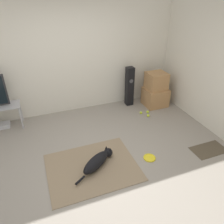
{
  "coord_description": "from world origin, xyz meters",
  "views": [
    {
      "loc": [
        -0.8,
        -2.78,
        2.7
      ],
      "look_at": [
        0.6,
        0.87,
        0.45
      ],
      "focal_mm": 35.0,
      "sensor_mm": 36.0,
      "label": 1
    }
  ],
  "objects_px": {
    "game_console": "(3,125)",
    "frisbee": "(149,158)",
    "cardboard_box_lower": "(155,97)",
    "tennis_ball_loose_on_carpet": "(148,115)",
    "floor_speaker": "(129,86)",
    "tennis_ball_by_boxes": "(148,112)",
    "dog": "(98,161)",
    "tennis_ball_near_speaker": "(141,113)",
    "cardboard_box_upper": "(156,81)"
  },
  "relations": [
    {
      "from": "game_console",
      "to": "frisbee",
      "type": "bearing_deg",
      "value": -39.09
    },
    {
      "from": "cardboard_box_lower",
      "to": "tennis_ball_loose_on_carpet",
      "type": "xyz_separation_m",
      "value": [
        -0.45,
        -0.48,
        -0.2
      ]
    },
    {
      "from": "floor_speaker",
      "to": "tennis_ball_by_boxes",
      "type": "relative_size",
      "value": 15.21
    },
    {
      "from": "dog",
      "to": "tennis_ball_by_boxes",
      "type": "relative_size",
      "value": 12.07
    },
    {
      "from": "frisbee",
      "to": "cardboard_box_lower",
      "type": "relative_size",
      "value": 0.4
    },
    {
      "from": "tennis_ball_near_speaker",
      "to": "cardboard_box_upper",
      "type": "bearing_deg",
      "value": 29.96
    },
    {
      "from": "dog",
      "to": "game_console",
      "type": "distance_m",
      "value": 2.49
    },
    {
      "from": "tennis_ball_near_speaker",
      "to": "game_console",
      "type": "bearing_deg",
      "value": 169.56
    },
    {
      "from": "dog",
      "to": "tennis_ball_by_boxes",
      "type": "height_order",
      "value": "dog"
    },
    {
      "from": "floor_speaker",
      "to": "tennis_ball_near_speaker",
      "type": "distance_m",
      "value": 0.75
    },
    {
      "from": "dog",
      "to": "tennis_ball_loose_on_carpet",
      "type": "bearing_deg",
      "value": 35.36
    },
    {
      "from": "frisbee",
      "to": "game_console",
      "type": "height_order",
      "value": "game_console"
    },
    {
      "from": "dog",
      "to": "tennis_ball_loose_on_carpet",
      "type": "relative_size",
      "value": 12.07
    },
    {
      "from": "tennis_ball_loose_on_carpet",
      "to": "game_console",
      "type": "bearing_deg",
      "value": 166.79
    },
    {
      "from": "tennis_ball_by_boxes",
      "to": "tennis_ball_loose_on_carpet",
      "type": "distance_m",
      "value": 0.17
    },
    {
      "from": "cardboard_box_upper",
      "to": "frisbee",
      "type": "bearing_deg",
      "value": -122.47
    },
    {
      "from": "dog",
      "to": "tennis_ball_by_boxes",
      "type": "bearing_deg",
      "value": 37.68
    },
    {
      "from": "floor_speaker",
      "to": "cardboard_box_upper",
      "type": "bearing_deg",
      "value": -23.54
    },
    {
      "from": "frisbee",
      "to": "cardboard_box_upper",
      "type": "distance_m",
      "value": 2.22
    },
    {
      "from": "tennis_ball_loose_on_carpet",
      "to": "game_console",
      "type": "xyz_separation_m",
      "value": [
        -3.22,
        0.75,
        0.01
      ]
    },
    {
      "from": "floor_speaker",
      "to": "tennis_ball_by_boxes",
      "type": "distance_m",
      "value": 0.8
    },
    {
      "from": "frisbee",
      "to": "tennis_ball_loose_on_carpet",
      "type": "bearing_deg",
      "value": 61.82
    },
    {
      "from": "tennis_ball_loose_on_carpet",
      "to": "cardboard_box_lower",
      "type": "bearing_deg",
      "value": 46.66
    },
    {
      "from": "frisbee",
      "to": "tennis_ball_near_speaker",
      "type": "bearing_deg",
      "value": 68.07
    },
    {
      "from": "tennis_ball_by_boxes",
      "to": "game_console",
      "type": "relative_size",
      "value": 0.22
    },
    {
      "from": "tennis_ball_by_boxes",
      "to": "game_console",
      "type": "bearing_deg",
      "value": 169.72
    },
    {
      "from": "dog",
      "to": "tennis_ball_by_boxes",
      "type": "xyz_separation_m",
      "value": [
        1.7,
        1.31,
        -0.09
      ]
    },
    {
      "from": "cardboard_box_lower",
      "to": "tennis_ball_near_speaker",
      "type": "relative_size",
      "value": 8.46
    },
    {
      "from": "cardboard_box_upper",
      "to": "cardboard_box_lower",
      "type": "bearing_deg",
      "value": -67.14
    },
    {
      "from": "dog",
      "to": "tennis_ball_loose_on_carpet",
      "type": "height_order",
      "value": "dog"
    },
    {
      "from": "cardboard_box_lower",
      "to": "dog",
      "type": "bearing_deg",
      "value": -141.84
    },
    {
      "from": "cardboard_box_upper",
      "to": "tennis_ball_loose_on_carpet",
      "type": "xyz_separation_m",
      "value": [
        -0.44,
        -0.49,
        -0.63
      ]
    },
    {
      "from": "tennis_ball_by_boxes",
      "to": "tennis_ball_loose_on_carpet",
      "type": "xyz_separation_m",
      "value": [
        -0.07,
        -0.16,
        0.0
      ]
    },
    {
      "from": "cardboard_box_lower",
      "to": "tennis_ball_loose_on_carpet",
      "type": "height_order",
      "value": "cardboard_box_lower"
    },
    {
      "from": "dog",
      "to": "cardboard_box_upper",
      "type": "distance_m",
      "value": 2.7
    },
    {
      "from": "tennis_ball_near_speaker",
      "to": "tennis_ball_loose_on_carpet",
      "type": "xyz_separation_m",
      "value": [
        0.1,
        -0.18,
        0.0
      ]
    },
    {
      "from": "floor_speaker",
      "to": "tennis_ball_by_boxes",
      "type": "bearing_deg",
      "value": -68.65
    },
    {
      "from": "frisbee",
      "to": "floor_speaker",
      "type": "height_order",
      "value": "floor_speaker"
    },
    {
      "from": "tennis_ball_by_boxes",
      "to": "frisbee",
      "type": "bearing_deg",
      "value": -117.82
    },
    {
      "from": "frisbee",
      "to": "cardboard_box_lower",
      "type": "xyz_separation_m",
      "value": [
        1.14,
        1.77,
        0.22
      ]
    },
    {
      "from": "cardboard_box_upper",
      "to": "floor_speaker",
      "type": "bearing_deg",
      "value": 156.46
    },
    {
      "from": "cardboard_box_lower",
      "to": "floor_speaker",
      "type": "xyz_separation_m",
      "value": [
        -0.61,
        0.28,
        0.27
      ]
    },
    {
      "from": "cardboard_box_lower",
      "to": "game_console",
      "type": "relative_size",
      "value": 1.84
    },
    {
      "from": "cardboard_box_upper",
      "to": "tennis_ball_near_speaker",
      "type": "distance_m",
      "value": 0.89
    },
    {
      "from": "frisbee",
      "to": "tennis_ball_by_boxes",
      "type": "distance_m",
      "value": 1.64
    },
    {
      "from": "cardboard_box_upper",
      "to": "tennis_ball_near_speaker",
      "type": "relative_size",
      "value": 7.17
    },
    {
      "from": "tennis_ball_loose_on_carpet",
      "to": "game_console",
      "type": "distance_m",
      "value": 3.3
    },
    {
      "from": "cardboard_box_upper",
      "to": "tennis_ball_loose_on_carpet",
      "type": "height_order",
      "value": "cardboard_box_upper"
    },
    {
      "from": "tennis_ball_by_boxes",
      "to": "tennis_ball_near_speaker",
      "type": "xyz_separation_m",
      "value": [
        -0.17,
        0.02,
        0.0
      ]
    },
    {
      "from": "tennis_ball_loose_on_carpet",
      "to": "dog",
      "type": "bearing_deg",
      "value": -144.64
    }
  ]
}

